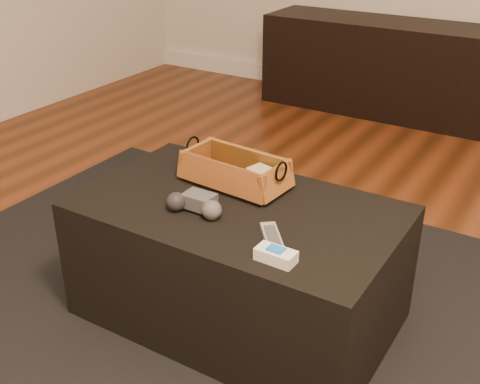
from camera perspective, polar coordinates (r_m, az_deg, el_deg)
The scene contains 11 objects.
floor at distance 1.92m, azimuth 2.11°, elevation -16.57°, with size 5.00×5.50×0.01m, color brown.
baseboard at distance 4.20m, azimuth 21.16°, elevation 7.58°, with size 5.00×0.04×0.12m, color white.
media_cabinet at distance 4.06m, azimuth 13.06°, elevation 11.51°, with size 1.48×0.45×0.58m, color black.
area_rug at distance 2.07m, azimuth -0.93°, elevation -12.31°, with size 2.60×2.00×0.01m, color black.
ottoman at distance 1.98m, azimuth -0.19°, elevation -6.65°, with size 1.00×0.60×0.42m, color black.
tv_remote at distance 2.00m, azimuth -1.14°, elevation 1.37°, with size 0.19×0.04×0.02m, color black.
cloth_bundle at distance 1.96m, azimuth 2.24°, elevation 1.39°, with size 0.10×0.07×0.05m, color tan.
wicker_basket at distance 1.99m, azimuth -0.49°, elevation 1.89°, with size 0.38×0.22×0.13m.
game_controller at distance 1.82m, azimuth -4.20°, elevation -1.13°, with size 0.19×0.11×0.06m.
silver_remote at distance 1.66m, azimuth 3.20°, elevation -4.75°, with size 0.16×0.18×0.02m.
cream_gadget at distance 1.59m, azimuth 3.42°, elevation -6.00°, with size 0.11×0.06×0.04m.
Camera 1 is at (0.68, -1.22, 1.31)m, focal length 45.00 mm.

